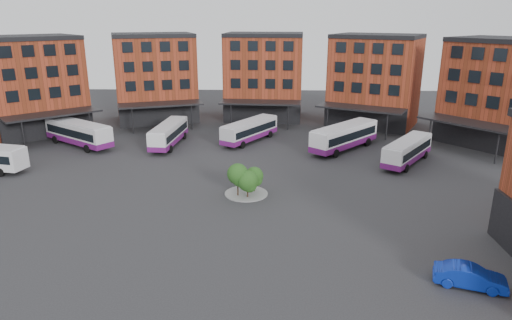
{
  "coord_description": "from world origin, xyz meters",
  "views": [
    {
      "loc": [
        4.35,
        -31.21,
        17.43
      ],
      "look_at": [
        3.04,
        10.96,
        4.0
      ],
      "focal_mm": 32.0,
      "sensor_mm": 36.0,
      "label": 1
    }
  ],
  "objects_px": {
    "bus_c": "(169,134)",
    "bus_f": "(407,151)",
    "bus_d": "(250,130)",
    "blue_car": "(470,277)",
    "tree_island": "(246,179)",
    "bus_b": "(78,133)",
    "bus_e": "(344,136)"
  },
  "relations": [
    {
      "from": "bus_c",
      "to": "bus_f",
      "type": "distance_m",
      "value": 31.77
    },
    {
      "from": "bus_d",
      "to": "blue_car",
      "type": "xyz_separation_m",
      "value": [
        16.37,
        -36.51,
        -0.9
      ]
    },
    {
      "from": "tree_island",
      "to": "bus_c",
      "type": "distance_m",
      "value": 21.89
    },
    {
      "from": "tree_island",
      "to": "bus_f",
      "type": "height_order",
      "value": "tree_island"
    },
    {
      "from": "tree_island",
      "to": "bus_b",
      "type": "relative_size",
      "value": 0.38
    },
    {
      "from": "bus_f",
      "to": "blue_car",
      "type": "bearing_deg",
      "value": -61.59
    },
    {
      "from": "bus_d",
      "to": "blue_car",
      "type": "bearing_deg",
      "value": -33.45
    },
    {
      "from": "bus_b",
      "to": "bus_e",
      "type": "xyz_separation_m",
      "value": [
        36.63,
        -0.69,
        0.01
      ]
    },
    {
      "from": "bus_b",
      "to": "bus_c",
      "type": "xyz_separation_m",
      "value": [
        12.47,
        0.68,
        -0.17
      ]
    },
    {
      "from": "tree_island",
      "to": "bus_e",
      "type": "xyz_separation_m",
      "value": [
        12.39,
        17.08,
        0.06
      ]
    },
    {
      "from": "bus_b",
      "to": "bus_d",
      "type": "relative_size",
      "value": 1.08
    },
    {
      "from": "bus_b",
      "to": "blue_car",
      "type": "bearing_deg",
      "value": -94.75
    },
    {
      "from": "bus_c",
      "to": "tree_island",
      "type": "bearing_deg",
      "value": -52.49
    },
    {
      "from": "bus_e",
      "to": "bus_c",
      "type": "bearing_deg",
      "value": -140.74
    },
    {
      "from": "bus_c",
      "to": "bus_e",
      "type": "relative_size",
      "value": 1.03
    },
    {
      "from": "bus_c",
      "to": "blue_car",
      "type": "bearing_deg",
      "value": -46.08
    },
    {
      "from": "blue_car",
      "to": "bus_c",
      "type": "bearing_deg",
      "value": 57.09
    },
    {
      "from": "tree_island",
      "to": "bus_d",
      "type": "relative_size",
      "value": 0.42
    },
    {
      "from": "blue_car",
      "to": "bus_f",
      "type": "bearing_deg",
      "value": 11.02
    },
    {
      "from": "bus_c",
      "to": "bus_d",
      "type": "relative_size",
      "value": 1.05
    },
    {
      "from": "bus_d",
      "to": "blue_car",
      "type": "distance_m",
      "value": 40.02
    },
    {
      "from": "bus_b",
      "to": "bus_f",
      "type": "xyz_separation_m",
      "value": [
        43.42,
        -6.53,
        -0.21
      ]
    },
    {
      "from": "tree_island",
      "to": "blue_car",
      "type": "xyz_separation_m",
      "value": [
        15.8,
        -15.68,
        -1.03
      ]
    },
    {
      "from": "bus_c",
      "to": "bus_f",
      "type": "height_order",
      "value": "bus_c"
    },
    {
      "from": "tree_island",
      "to": "bus_b",
      "type": "bearing_deg",
      "value": 143.74
    },
    {
      "from": "blue_car",
      "to": "bus_b",
      "type": "bearing_deg",
      "value": 68.29
    },
    {
      "from": "bus_b",
      "to": "bus_e",
      "type": "bearing_deg",
      "value": -55.96
    },
    {
      "from": "bus_c",
      "to": "blue_car",
      "type": "height_order",
      "value": "bus_c"
    },
    {
      "from": "bus_e",
      "to": "bus_f",
      "type": "height_order",
      "value": "bus_e"
    },
    {
      "from": "bus_d",
      "to": "bus_f",
      "type": "relative_size",
      "value": 1.05
    },
    {
      "from": "bus_f",
      "to": "bus_b",
      "type": "bearing_deg",
      "value": -153.0
    },
    {
      "from": "bus_b",
      "to": "bus_f",
      "type": "height_order",
      "value": "bus_b"
    }
  ]
}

